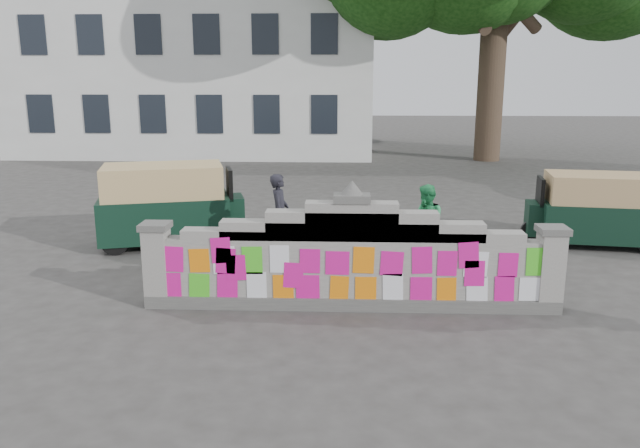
{
  "coord_description": "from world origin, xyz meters",
  "views": [
    {
      "loc": [
        -0.1,
        -9.2,
        3.51
      ],
      "look_at": [
        -0.52,
        1.0,
        1.1
      ],
      "focal_mm": 35.0,
      "sensor_mm": 36.0,
      "label": 1
    }
  ],
  "objects_px": {
    "rickshaw_left": "(168,204)",
    "rickshaw_right": "(596,209)",
    "cyclist_rider": "(280,225)",
    "pedestrian": "(426,224)",
    "cyclist_bike": "(280,240)"
  },
  "relations": [
    {
      "from": "pedestrian",
      "to": "rickshaw_right",
      "type": "distance_m",
      "value": 4.01
    },
    {
      "from": "cyclist_bike",
      "to": "pedestrian",
      "type": "relative_size",
      "value": 1.1
    },
    {
      "from": "rickshaw_left",
      "to": "rickshaw_right",
      "type": "xyz_separation_m",
      "value": [
        9.08,
        0.32,
        -0.1
      ]
    },
    {
      "from": "cyclist_bike",
      "to": "pedestrian",
      "type": "height_order",
      "value": "pedestrian"
    },
    {
      "from": "cyclist_bike",
      "to": "rickshaw_left",
      "type": "height_order",
      "value": "rickshaw_left"
    },
    {
      "from": "rickshaw_right",
      "to": "pedestrian",
      "type": "bearing_deg",
      "value": 28.46
    },
    {
      "from": "rickshaw_left",
      "to": "pedestrian",
      "type": "bearing_deg",
      "value": -26.66
    },
    {
      "from": "rickshaw_left",
      "to": "rickshaw_right",
      "type": "height_order",
      "value": "rickshaw_left"
    },
    {
      "from": "cyclist_rider",
      "to": "rickshaw_left",
      "type": "height_order",
      "value": "rickshaw_left"
    },
    {
      "from": "cyclist_bike",
      "to": "pedestrian",
      "type": "distance_m",
      "value": 2.84
    },
    {
      "from": "cyclist_rider",
      "to": "rickshaw_right",
      "type": "distance_m",
      "value": 6.76
    },
    {
      "from": "cyclist_rider",
      "to": "pedestrian",
      "type": "bearing_deg",
      "value": -86.15
    },
    {
      "from": "cyclist_rider",
      "to": "pedestrian",
      "type": "distance_m",
      "value": 2.82
    },
    {
      "from": "rickshaw_left",
      "to": "cyclist_bike",
      "type": "bearing_deg",
      "value": -41.37
    },
    {
      "from": "rickshaw_left",
      "to": "rickshaw_right",
      "type": "bearing_deg",
      "value": -13.13
    }
  ]
}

